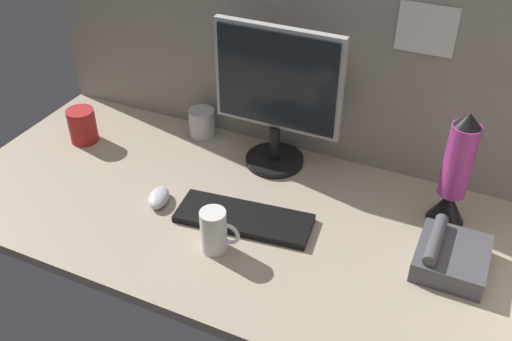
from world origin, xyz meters
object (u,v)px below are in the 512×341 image
Objects in this scene: mug_red_plastic at (82,126)px; desk_phone at (450,256)px; mouse at (159,198)px; monitor at (277,93)px; lava_lamp at (454,178)px; mug_steel at (202,123)px; keyboard at (244,218)px; mug_ceramic_white at (215,231)px.

mug_red_plastic is 119.18cm from desk_phone.
mouse is 43.75cm from mug_red_plastic.
monitor reaches higher than mouse.
monitor is 1.31× the size of lava_lamp.
lava_lamp is (81.03, -9.85, 9.28)cm from mug_steel.
lava_lamp is (49.51, 23.65, 13.09)cm from keyboard.
mug_ceramic_white is 58.64cm from desk_phone.
monitor is 2.31× the size of desk_phone.
mug_ceramic_white is at bearing -87.80° from monitor.
mug_steel is at bearing 81.08° from mouse.
mug_steel reaches higher than keyboard.
monitor is 54.34cm from lava_lamp.
mug_red_plastic reaches higher than mouse.
keyboard is at bearing -154.47° from lava_lamp.
mug_ceramic_white reaches higher than keyboard.
keyboard is 53.90cm from desk_phone.
mouse is 0.79× the size of mug_ceramic_white.
keyboard is 3.84× the size of mug_steel.
lava_lamp is at bearing 0.90° from mouse.
monitor is at bearing 92.20° from mug_ceramic_white.
mug_steel is (-29.62, 46.43, -1.29)cm from mug_ceramic_white.
desk_phone is at bearing -17.90° from mug_steel.
monitor is at bearing 89.79° from keyboard.
lava_lamp reaches higher than keyboard.
mouse reaches higher than keyboard.
mug_ceramic_white is at bearing -105.32° from keyboard.
mug_red_plastic is at bearing 156.41° from mug_ceramic_white.
lava_lamp is (51.41, 36.58, 7.99)cm from mug_ceramic_white.
mug_red_plastic is (-39.91, 17.49, 3.94)cm from mouse.
desk_phone is (78.92, 8.76, 1.49)cm from mouse.
mouse is 1.00× the size of mug_steel.
keyboard is 1.10× the size of lava_lamp.
keyboard is 1.94× the size of desk_phone.
keyboard is at bearing -12.74° from mug_red_plastic.
mouse is at bearing -173.67° from desk_phone.
mug_steel is 82.15cm from lava_lamp.
mug_steel is (-27.97, 3.64, -19.27)cm from monitor.
mug_red_plastic is at bearing -166.27° from monitor.
mug_steel is 0.51× the size of desk_phone.
mug_ceramic_white reaches higher than mug_red_plastic.
monitor reaches higher than mug_red_plastic.
monitor is at bearing -7.42° from mug_steel.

